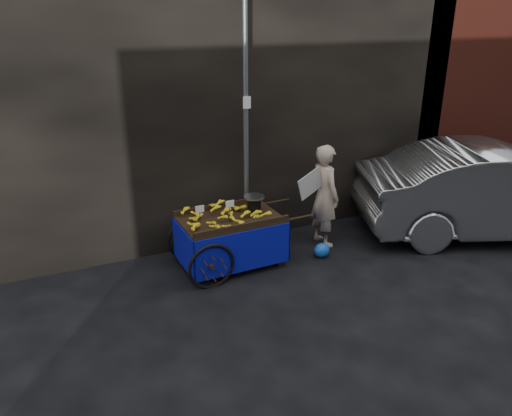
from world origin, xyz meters
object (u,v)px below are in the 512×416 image
banana_cart (228,224)px  plastic_bag (322,250)px  vendor (324,196)px  parked_car (499,191)px

banana_cart → plastic_bag: size_ratio=8.04×
banana_cart → plastic_bag: 1.61m
vendor → banana_cart: bearing=87.5°
banana_cart → parked_car: bearing=-11.4°
banana_cart → vendor: 1.74m
banana_cart → parked_car: (4.72, -0.80, 0.09)m
banana_cart → vendor: size_ratio=1.23×
vendor → plastic_bag: 0.90m
plastic_bag → parked_car: bearing=-7.4°
banana_cart → vendor: vendor is taller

